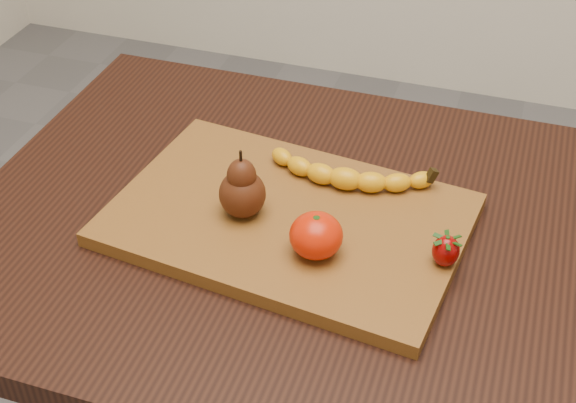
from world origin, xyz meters
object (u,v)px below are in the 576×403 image
(mandarin, at_px, (316,235))
(cutting_board, at_px, (288,220))
(pear, at_px, (242,183))
(table, at_px, (336,283))

(mandarin, bearing_deg, cutting_board, 132.03)
(cutting_board, height_order, pear, pear)
(mandarin, bearing_deg, pear, 157.58)
(table, bearing_deg, pear, -165.99)
(pear, height_order, mandarin, pear)
(table, bearing_deg, mandarin, -96.67)
(table, bearing_deg, cutting_board, -167.47)
(table, xyz_separation_m, mandarin, (-0.01, -0.08, 0.15))
(table, relative_size, mandarin, 15.24)
(cutting_board, relative_size, pear, 4.75)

